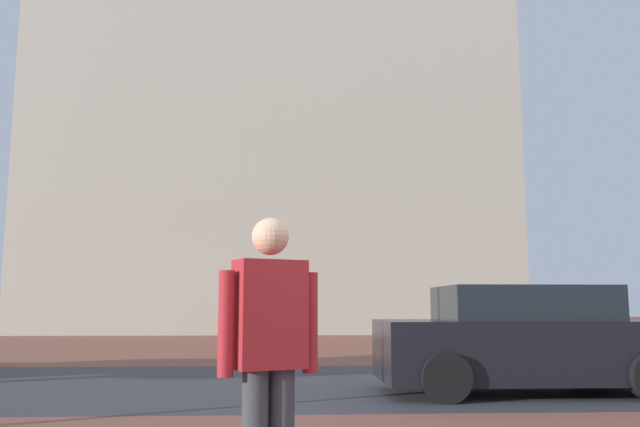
# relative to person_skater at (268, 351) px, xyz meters

# --- Properties ---
(ground_plane) EXTENTS (120.00, 120.00, 0.00)m
(ground_plane) POSITION_rel_person_skater_xyz_m (1.15, 9.12, -0.96)
(ground_plane) COLOR brown
(street_asphalt_strip) EXTENTS (120.00, 6.01, 0.00)m
(street_asphalt_strip) POSITION_rel_person_skater_xyz_m (1.15, 6.75, -0.96)
(street_asphalt_strip) COLOR #38383D
(street_asphalt_strip) RESTS_ON ground_plane
(landmark_building) EXTENTS (22.35, 13.64, 37.64)m
(landmark_building) POSITION_rel_person_skater_xyz_m (-0.62, 30.19, 10.37)
(landmark_building) COLOR #B2A893
(landmark_building) RESTS_ON ground_plane
(person_skater) EXTENTS (0.57, 0.39, 1.73)m
(person_skater) POSITION_rel_person_skater_xyz_m (0.00, 0.00, 0.00)
(person_skater) COLOR #333338
(person_skater) RESTS_ON ground_plane
(car_black) EXTENTS (4.08, 2.06, 1.50)m
(car_black) POSITION_rel_person_skater_xyz_m (3.47, 5.43, -0.24)
(car_black) COLOR black
(car_black) RESTS_ON ground_plane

